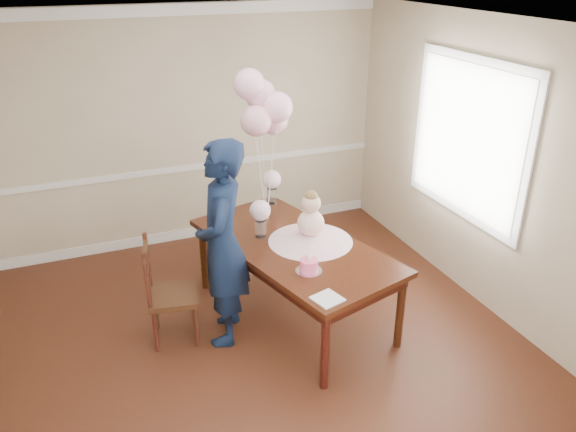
{
  "coord_description": "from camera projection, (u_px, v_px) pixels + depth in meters",
  "views": [
    {
      "loc": [
        -1.29,
        -3.63,
        3.15
      ],
      "look_at": [
        0.39,
        0.53,
        1.05
      ],
      "focal_mm": 35.0,
      "sensor_mm": 36.0,
      "label": 1
    }
  ],
  "objects": [
    {
      "name": "napkin",
      "position": [
        327.0,
        299.0,
        4.27
      ],
      "size": [
        0.25,
        0.25,
        0.01
      ],
      "primitive_type": "cube",
      "rotation": [
        0.0,
        0.0,
        0.27
      ],
      "color": "silver",
      "rests_on": "dining_table_top"
    },
    {
      "name": "balloon_b",
      "position": [
        277.0,
        107.0,
        5.09
      ],
      "size": [
        0.29,
        0.29,
        0.29
      ],
      "primitive_type": "sphere",
      "color": "#FFB4D6",
      "rests_on": "balloon_ribbon_b"
    },
    {
      "name": "table_apron",
      "position": [
        294.0,
        254.0,
        5.13
      ],
      "size": [
        1.41,
        2.11,
        0.1
      ],
      "primitive_type": "cube",
      "rotation": [
        0.0,
        0.0,
        0.27
      ],
      "color": "black",
      "rests_on": "table_leg_fl"
    },
    {
      "name": "baseboard_trim",
      "position": [
        199.0,
        231.0,
        6.89
      ],
      "size": [
        4.5,
        0.02,
        0.12
      ],
      "primitive_type": "cube",
      "color": "silver",
      "rests_on": "floor"
    },
    {
      "name": "chair_back_post_l",
      "position": [
        147.0,
        281.0,
        4.61
      ],
      "size": [
        0.04,
        0.04,
        0.54
      ],
      "primitive_type": "cylinder",
      "rotation": [
        0.0,
        0.0,
        -0.17
      ],
      "color": "#36160E",
      "rests_on": "dining_chair_seat"
    },
    {
      "name": "chair_leg_bl",
      "position": [
        156.0,
        309.0,
        5.13
      ],
      "size": [
        0.04,
        0.04,
        0.41
      ],
      "primitive_type": "cylinder",
      "rotation": [
        0.0,
        0.0,
        -0.17
      ],
      "color": "#3A2010",
      "rests_on": "floor"
    },
    {
      "name": "balloon_ribbon_b",
      "position": [
        272.0,
        173.0,
        5.35
      ],
      "size": [
        0.11,
        0.03,
        0.95
      ],
      "primitive_type": "cylinder",
      "rotation": [
        0.05,
        0.1,
        0.27
      ],
      "color": "white",
      "rests_on": "balloon_weight"
    },
    {
      "name": "baby_torso",
      "position": [
        311.0,
        223.0,
        5.06
      ],
      "size": [
        0.24,
        0.24,
        0.24
      ],
      "primitive_type": "sphere",
      "color": "#FFA1B9",
      "rests_on": "baby_skirt"
    },
    {
      "name": "balloon_ribbon_d",
      "position": [
        259.0,
        162.0,
        5.32
      ],
      "size": [
        0.11,
        0.08,
        1.16
      ],
      "primitive_type": "cylinder",
      "rotation": [
        -0.09,
        -0.07,
        0.27
      ],
      "color": "white",
      "rests_on": "balloon_weight"
    },
    {
      "name": "balloon_e",
      "position": [
        273.0,
        120.0,
        5.28
      ],
      "size": [
        0.29,
        0.29,
        0.29
      ],
      "primitive_type": "sphere",
      "color": "#E6A3B4",
      "rests_on": "balloon_ribbon_e"
    },
    {
      "name": "rose_vase_near",
      "position": [
        261.0,
        228.0,
        5.19
      ],
      "size": [
        0.13,
        0.13,
        0.16
      ],
      "primitive_type": "cylinder",
      "rotation": [
        0.0,
        0.0,
        0.27
      ],
      "color": "white",
      "rests_on": "dining_table_top"
    },
    {
      "name": "roses_near",
      "position": [
        260.0,
        210.0,
        5.11
      ],
      "size": [
        0.19,
        0.19,
        0.19
      ],
      "primitive_type": "sphere",
      "color": "beige",
      "rests_on": "rose_vase_near"
    },
    {
      "name": "dining_chair_seat",
      "position": [
        173.0,
        296.0,
        4.91
      ],
      "size": [
        0.49,
        0.49,
        0.05
      ],
      "primitive_type": "cube",
      "rotation": [
        0.0,
        0.0,
        -0.17
      ],
      "color": "#351C0E",
      "rests_on": "chair_leg_fl"
    },
    {
      "name": "chair_rail_trim",
      "position": [
        194.0,
        167.0,
        6.54
      ],
      "size": [
        4.5,
        0.02,
        0.07
      ],
      "primitive_type": "cube",
      "color": "silver",
      "rests_on": "wall_back"
    },
    {
      "name": "balloon_ribbon_a",
      "position": [
        262.0,
        180.0,
        5.33
      ],
      "size": [
        0.09,
        0.03,
        0.85
      ],
      "primitive_type": "cylinder",
      "rotation": [
        0.0,
        -0.1,
        0.27
      ],
      "color": "white",
      "rests_on": "balloon_weight"
    },
    {
      "name": "roses_far",
      "position": [
        272.0,
        179.0,
        5.81
      ],
      "size": [
        0.19,
        0.19,
        0.19
      ],
      "primitive_type": "sphere",
      "color": "silver",
      "rests_on": "rose_vase_far"
    },
    {
      "name": "balloon_d",
      "position": [
        249.0,
        84.0,
        5.03
      ],
      "size": [
        0.29,
        0.29,
        0.29
      ],
      "primitive_type": "sphere",
      "color": "#F8B0CB",
      "rests_on": "balloon_ribbon_d"
    },
    {
      "name": "window_blinds",
      "position": [
        466.0,
        139.0,
        5.34
      ],
      "size": [
        0.01,
        1.5,
        1.4
      ],
      "primitive_type": "cube",
      "color": "silver",
      "rests_on": "wall_right"
    },
    {
      "name": "wall_back",
      "position": [
        191.0,
        129.0,
        6.35
      ],
      "size": [
        4.5,
        0.02,
        2.7
      ],
      "primitive_type": "cube",
      "color": "tan",
      "rests_on": "floor"
    },
    {
      "name": "chair_leg_fl",
      "position": [
        156.0,
        331.0,
        4.82
      ],
      "size": [
        0.04,
        0.04,
        0.41
      ],
      "primitive_type": "cylinder",
      "rotation": [
        0.0,
        0.0,
        -0.17
      ],
      "color": "#36130E",
      "rests_on": "floor"
    },
    {
      "name": "floor",
      "position": [
        269.0,
        358.0,
        4.83
      ],
      "size": [
        4.5,
        5.0,
        0.0
      ],
      "primitive_type": "cube",
      "color": "#34170D",
      "rests_on": "ground"
    },
    {
      "name": "ceiling",
      "position": [
        264.0,
        30.0,
        3.68
      ],
      "size": [
        4.5,
        5.0,
        0.02
      ],
      "primitive_type": "cube",
      "color": "white",
      "rests_on": "wall_back"
    },
    {
      "name": "chair_slat_top",
      "position": [
        145.0,
        251.0,
        4.68
      ],
      "size": [
        0.1,
        0.38,
        0.05
      ],
      "primitive_type": "cube",
      "rotation": [
        0.0,
        0.0,
        -0.17
      ],
      "color": "#39210F",
      "rests_on": "dining_chair_seat"
    },
    {
      "name": "baby_head",
      "position": [
        311.0,
        203.0,
        4.98
      ],
      "size": [
        0.17,
        0.17,
        0.17
      ],
      "primitive_type": "sphere",
      "color": "beige",
      "rests_on": "baby_torso"
    },
    {
      "name": "chair_leg_br",
      "position": [
        194.0,
        304.0,
        5.2
      ],
      "size": [
        0.04,
        0.04,
        0.41
      ],
      "primitive_type": "cylinder",
      "rotation": [
        0.0,
        0.0,
        -0.17
      ],
      "color": "#3D1E10",
      "rests_on": "floor"
    },
    {
      "name": "balloon_ribbon_c",
      "position": [
        264.0,
        167.0,
        5.36
      ],
      "size": [
        0.01,
        0.1,
        1.06
      ],
      "primitive_type": "cylinder",
      "rotation": [
        -0.09,
        0.02,
        0.27
      ],
      "color": "white",
      "rests_on": "balloon_weight"
    },
    {
      "name": "chair_slat_low",
      "position": [
        149.0,
        282.0,
        4.81
      ],
      "size": [
        0.1,
        0.38,
        0.05
      ],
      "primitive_type": "cube",
      "rotation": [
        0.0,
        0.0,
        -0.17
      ],
      "color": "black",
      "rests_on": "dining_chair_seat"
    },
    {
      "name": "baby_skirt",
      "position": [
        311.0,
        236.0,
        5.12
      ],
      "size": [
        0.96,
        0.96,
        0.1
      ],
      "primitive_type": "cone",
      "rotation": [
        0.0,
        0.0,
        0.27
      ],
      "color": "#EAACBF",
      "rests_on": "dining_table_top"
    },
    {
      "name": "balloon_c",
      "position": [
        260.0,
        94.0,
        5.11
      ],
      "size": [
        0.29,
        0.29,
        0.29
      ],
      "primitive_type": "sphere",
      "color": "#E09FBC",
      "rests_on": "balloon_ribbon_c"
    },
    {
      "name": "crown_molding",
      "position": [
        183.0,
        9.0,
        5.8
      ],
      "size": [
        4.5,
        0.02,
        0.12
      ],
      "primitive_type": "cube",
      "color": "white",
      "rests_on": "wall_back"
    },
    {
      "name": "birthday_cake",
      "position": [
        309.0,
        265.0,
        4.62
      ],
      "size": [
        0.19,
        0.19,
        0.1
      ],
      "primitive_type": "cylinder",
      "rotation": [
        0.0,
        0.0,
        0.27
      ],
      "color": "#F54D7E",
      "rests_on": "cake_platter"
    },
    {
      "name": "rose_vase_far",
      "position": [
        272.0,
        196.0,
        5.89
      ],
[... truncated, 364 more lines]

